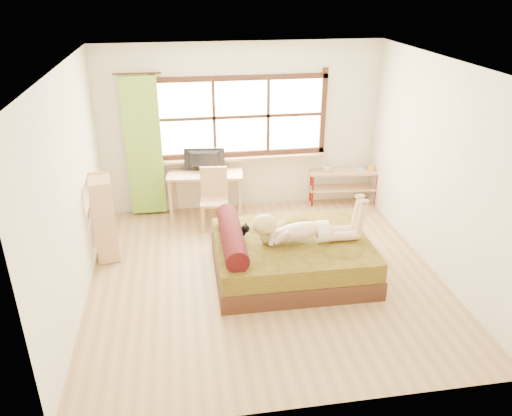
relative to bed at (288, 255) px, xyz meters
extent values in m
plane|color=#9E754C|center=(-0.31, 0.00, -0.27)|extent=(4.50, 4.50, 0.00)
plane|color=white|center=(-0.31, 0.00, 2.43)|extent=(4.50, 4.50, 0.00)
plane|color=silver|center=(-0.31, 2.25, 1.08)|extent=(4.50, 0.00, 4.50)
plane|color=silver|center=(-0.31, -2.25, 1.08)|extent=(4.50, 0.00, 4.50)
plane|color=silver|center=(-2.56, 0.00, 1.08)|extent=(0.00, 4.50, 4.50)
plane|color=silver|center=(1.94, 0.00, 1.08)|extent=(0.00, 4.50, 4.50)
cube|color=#FFEDBF|center=(-0.31, 2.24, 1.28)|extent=(2.60, 0.01, 1.30)
cube|color=tan|center=(-0.31, 2.17, 0.61)|extent=(2.80, 0.16, 0.04)
cube|color=olive|center=(-1.86, 2.13, 0.88)|extent=(0.55, 0.10, 2.20)
cube|color=#34190F|center=(0.05, 0.00, -0.15)|extent=(2.02, 1.62, 0.25)
cube|color=#3C270D|center=(0.05, 0.00, 0.10)|extent=(1.98, 1.59, 0.25)
cylinder|color=black|center=(-0.73, 0.01, 0.35)|extent=(0.30, 1.36, 0.28)
cube|color=tan|center=(-0.94, 1.95, 0.45)|extent=(1.24, 0.67, 0.04)
cube|color=tan|center=(-1.50, 1.79, 0.09)|extent=(0.05, 0.05, 0.71)
cube|color=tan|center=(-0.42, 1.67, 0.09)|extent=(0.05, 0.05, 0.71)
cube|color=tan|center=(-1.46, 2.22, 0.09)|extent=(0.05, 0.05, 0.71)
cube|color=tan|center=(-0.37, 2.11, 0.09)|extent=(0.05, 0.05, 0.71)
imported|color=black|center=(-0.94, 2.00, 0.66)|extent=(0.65, 0.15, 0.37)
cube|color=tan|center=(-0.84, 1.50, 0.16)|extent=(0.46, 0.46, 0.04)
cube|color=tan|center=(-0.82, 1.68, 0.42)|extent=(0.42, 0.08, 0.48)
cube|color=tan|center=(-1.03, 1.34, -0.06)|extent=(0.04, 0.04, 0.42)
cube|color=tan|center=(-0.68, 1.30, -0.06)|extent=(0.04, 0.04, 0.42)
cube|color=tan|center=(-1.00, 1.69, -0.06)|extent=(0.04, 0.04, 0.42)
cube|color=tan|center=(-0.64, 1.65, -0.06)|extent=(0.04, 0.04, 0.42)
cube|color=tan|center=(1.42, 2.07, 0.30)|extent=(1.21, 0.42, 0.04)
cube|color=tan|center=(1.42, 2.07, 0.01)|extent=(1.21, 0.42, 0.03)
cylinder|color=maroon|center=(0.87, 2.01, 0.03)|extent=(0.04, 0.04, 0.59)
cylinder|color=maroon|center=(1.95, 1.89, 0.03)|extent=(0.04, 0.04, 0.59)
cylinder|color=maroon|center=(0.89, 2.24, 0.03)|extent=(0.04, 0.04, 0.59)
cylinder|color=maroon|center=(1.97, 2.12, 0.03)|extent=(0.04, 0.04, 0.59)
cube|color=gold|center=(1.86, 2.02, 0.36)|extent=(0.11, 0.11, 0.08)
imported|color=gray|center=(1.12, 2.07, 0.38)|extent=(0.15, 0.15, 0.11)
imported|color=gray|center=(1.62, 2.07, 0.33)|extent=(0.17, 0.22, 0.02)
cube|color=tan|center=(-2.39, 0.85, -0.22)|extent=(0.35, 0.51, 0.03)
cube|color=tan|center=(-2.39, 0.85, 0.14)|extent=(0.35, 0.51, 0.03)
cube|color=tan|center=(-2.39, 0.85, 0.50)|extent=(0.35, 0.51, 0.03)
cube|color=tan|center=(-2.39, 0.85, 0.86)|extent=(0.35, 0.51, 0.03)
cube|color=tan|center=(-2.36, 0.61, 0.32)|extent=(0.29, 0.07, 1.16)
cube|color=tan|center=(-2.42, 1.08, 0.32)|extent=(0.29, 0.07, 1.16)
camera|label=1|loc=(-1.30, -5.50, 3.31)|focal=35.00mm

